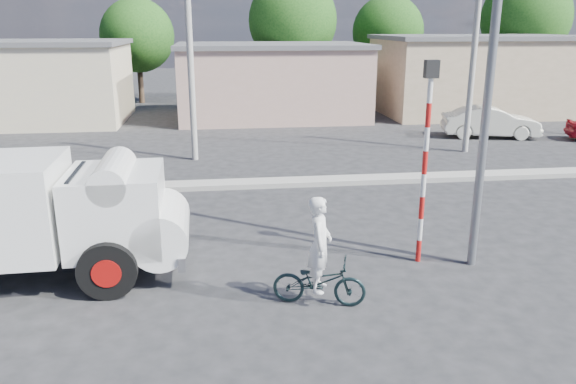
{
  "coord_description": "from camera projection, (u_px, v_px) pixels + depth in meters",
  "views": [
    {
      "loc": [
        -1.13,
        -9.52,
        5.04
      ],
      "look_at": [
        0.47,
        2.86,
        1.3
      ],
      "focal_mm": 35.0,
      "sensor_mm": 36.0,
      "label": 1
    }
  ],
  "objects": [
    {
      "name": "ground_plane",
      "position": [
        283.0,
        301.0,
        10.64
      ],
      "size": [
        120.0,
        120.0,
        0.0
      ],
      "primitive_type": "plane",
      "color": "#252527",
      "rests_on": "ground"
    },
    {
      "name": "median",
      "position": [
        254.0,
        183.0,
        18.21
      ],
      "size": [
        40.0,
        0.8,
        0.16
      ],
      "primitive_type": "cube",
      "color": "#99968E",
      "rests_on": "ground"
    },
    {
      "name": "truck",
      "position": [
        30.0,
        214.0,
        11.19
      ],
      "size": [
        6.21,
        2.64,
        2.54
      ],
      "rotation": [
        0.0,
        0.0,
        0.03
      ],
      "color": "black",
      "rests_on": "ground"
    },
    {
      "name": "bicycle",
      "position": [
        319.0,
        282.0,
        10.42
      ],
      "size": [
        1.83,
        1.06,
        0.91
      ],
      "primitive_type": "imported",
      "rotation": [
        0.0,
        0.0,
        1.29
      ],
      "color": "black",
      "rests_on": "ground"
    },
    {
      "name": "cyclist",
      "position": [
        320.0,
        259.0,
        10.29
      ],
      "size": [
        0.59,
        0.75,
        1.8
      ],
      "primitive_type": "imported",
      "rotation": [
        0.0,
        0.0,
        1.29
      ],
      "color": "white",
      "rests_on": "ground"
    },
    {
      "name": "car_cream",
      "position": [
        490.0,
        122.0,
        25.86
      ],
      "size": [
        4.54,
        2.43,
        1.42
      ],
      "primitive_type": "imported",
      "rotation": [
        0.0,
        0.0,
        1.35
      ],
      "color": "silver",
      "rests_on": "ground"
    },
    {
      "name": "traffic_pole",
      "position": [
        426.0,
        146.0,
        11.71
      ],
      "size": [
        0.28,
        0.18,
        4.36
      ],
      "color": "red",
      "rests_on": "ground"
    },
    {
      "name": "streetlight",
      "position": [
        487.0,
        29.0,
        10.86
      ],
      "size": [
        2.34,
        0.22,
        9.0
      ],
      "color": "slate",
      "rests_on": "ground"
    },
    {
      "name": "building_row",
      "position": [
        255.0,
        79.0,
        31.06
      ],
      "size": [
        37.8,
        7.3,
        4.44
      ],
      "color": "beige",
      "rests_on": "ground"
    },
    {
      "name": "tree_row",
      "position": [
        343.0,
        25.0,
        37.23
      ],
      "size": [
        51.24,
        7.43,
        8.42
      ],
      "color": "#38281E",
      "rests_on": "ground"
    },
    {
      "name": "utility_poles",
      "position": [
        330.0,
        51.0,
        21.26
      ],
      "size": [
        35.4,
        0.24,
        8.0
      ],
      "color": "#99968E",
      "rests_on": "ground"
    }
  ]
}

